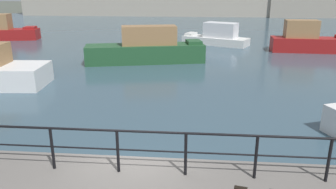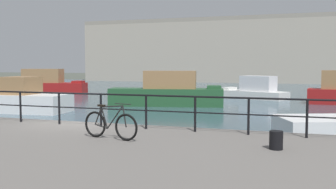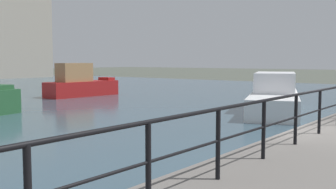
% 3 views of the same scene
% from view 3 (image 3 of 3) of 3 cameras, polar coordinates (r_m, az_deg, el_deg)
% --- Properties ---
extents(ground_plane, '(240.00, 240.00, 0.00)m').
position_cam_3_polar(ground_plane, '(11.07, 17.16, -10.27)').
color(ground_plane, '#4C5147').
extents(moored_blue_motorboat, '(6.16, 2.14, 2.64)m').
position_cam_3_polar(moored_blue_motorboat, '(32.56, -12.39, 1.47)').
color(moored_blue_motorboat, maroon).
rests_on(moored_blue_motorboat, water_basin).
extents(moored_white_yacht, '(8.94, 5.49, 2.16)m').
position_cam_3_polar(moored_white_yacht, '(22.93, 14.93, -0.28)').
color(moored_white_yacht, white).
rests_on(moored_white_yacht, water_basin).
extents(quay_railing, '(23.68, 0.07, 1.08)m').
position_cam_3_polar(quay_railing, '(9.51, 19.41, -1.59)').
color(quay_railing, black).
rests_on(quay_railing, quay_promenade).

